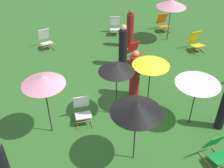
# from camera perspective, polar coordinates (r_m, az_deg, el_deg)

# --- Properties ---
(ground_plane) EXTENTS (40.00, 40.00, 0.00)m
(ground_plane) POSITION_cam_1_polar(r_m,az_deg,el_deg) (8.64, 2.54, -7.17)
(ground_plane) COLOR #2D6026
(deckchair_0) EXTENTS (0.60, 0.83, 0.83)m
(deckchair_0) POSITION_cam_1_polar(r_m,az_deg,el_deg) (12.51, -13.54, 8.88)
(deckchair_0) COLOR olive
(deckchair_0) RESTS_ON ground
(deckchair_3) EXTENTS (0.64, 0.85, 0.83)m
(deckchair_3) POSITION_cam_1_polar(r_m,az_deg,el_deg) (11.20, 4.78, 6.40)
(deckchair_3) COLOR olive
(deckchair_3) RESTS_ON ground
(deckchair_4) EXTENTS (0.66, 0.86, 0.83)m
(deckchair_4) POSITION_cam_1_polar(r_m,az_deg,el_deg) (13.40, 0.62, 11.82)
(deckchair_4) COLOR olive
(deckchair_4) RESTS_ON ground
(deckchair_7) EXTENTS (0.50, 0.77, 0.83)m
(deckchair_7) POSITION_cam_1_polar(r_m,az_deg,el_deg) (13.93, 10.39, 12.22)
(deckchair_7) COLOR olive
(deckchair_7) RESTS_ON ground
(deckchair_9) EXTENTS (0.51, 0.78, 0.83)m
(deckchair_9) POSITION_cam_1_polar(r_m,az_deg,el_deg) (12.51, 16.84, 8.31)
(deckchair_9) COLOR olive
(deckchair_9) RESTS_ON ground
(deckchair_10) EXTENTS (0.52, 0.79, 0.83)m
(deckchair_10) POSITION_cam_1_polar(r_m,az_deg,el_deg) (7.77, 20.66, -12.65)
(deckchair_10) COLOR olive
(deckchair_10) RESTS_ON ground
(deckchair_11) EXTENTS (0.54, 0.80, 0.83)m
(deckchair_11) POSITION_cam_1_polar(r_m,az_deg,el_deg) (8.44, -6.10, -5.24)
(deckchair_11) COLOR olive
(deckchair_11) RESTS_ON ground
(umbrella_0) EXTENTS (1.11, 1.11, 1.85)m
(umbrella_0) POSITION_cam_1_polar(r_m,az_deg,el_deg) (8.15, 8.07, 4.67)
(umbrella_0) COLOR black
(umbrella_0) RESTS_ON ground
(umbrella_1) EXTENTS (1.24, 1.24, 1.67)m
(umbrella_1) POSITION_cam_1_polar(r_m,az_deg,el_deg) (7.88, 17.31, 0.69)
(umbrella_1) COLOR black
(umbrella_1) RESTS_ON ground
(umbrella_2) EXTENTS (1.14, 1.14, 1.96)m
(umbrella_2) POSITION_cam_1_polar(r_m,az_deg,el_deg) (7.29, -13.99, 0.76)
(umbrella_2) COLOR black
(umbrella_2) RESTS_ON ground
(umbrella_3) EXTENTS (1.27, 1.27, 1.89)m
(umbrella_3) POSITION_cam_1_polar(r_m,az_deg,el_deg) (12.50, 12.15, 15.91)
(umbrella_3) COLOR black
(umbrella_3) RESTS_ON ground
(umbrella_4) EXTENTS (1.04, 1.04, 1.85)m
(umbrella_4) POSITION_cam_1_polar(r_m,az_deg,el_deg) (7.76, 0.95, 3.37)
(umbrella_4) COLOR black
(umbrella_4) RESTS_ON ground
(umbrella_5) EXTENTS (1.24, 1.24, 1.94)m
(umbrella_5) POSITION_cam_1_polar(r_m,az_deg,el_deg) (6.36, 5.10, -4.74)
(umbrella_5) COLOR black
(umbrella_5) RESTS_ON ground
(person_0) EXTENTS (0.44, 0.44, 1.67)m
(person_0) POSITION_cam_1_polar(r_m,az_deg,el_deg) (12.09, 3.74, 11.06)
(person_0) COLOR maroon
(person_0) RESTS_ON ground
(person_1) EXTENTS (0.47, 0.47, 1.75)m
(person_1) POSITION_cam_1_polar(r_m,az_deg,el_deg) (9.05, 4.69, 1.74)
(person_1) COLOR maroon
(person_1) RESTS_ON ground
(person_2) EXTENTS (0.46, 0.46, 1.73)m
(person_2) POSITION_cam_1_polar(r_m,az_deg,el_deg) (10.67, 2.28, 7.63)
(person_2) COLOR black
(person_2) RESTS_ON ground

